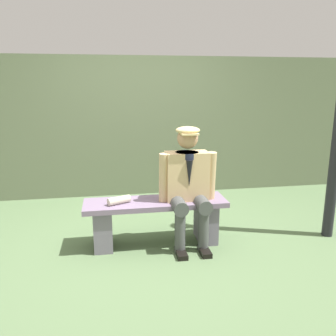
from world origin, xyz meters
The scene contains 5 objects.
ground_plane centered at (0.00, 0.00, 0.00)m, with size 30.00×30.00×0.00m, color #556F48.
bench centered at (0.00, 0.00, 0.31)m, with size 1.51×0.42×0.49m.
seated_man centered at (-0.34, 0.06, 0.70)m, with size 0.61×0.57×1.27m.
rolled_magazine centered at (0.38, 0.04, 0.53)m, with size 0.08×0.08×0.24m, color beige.
stadium_wall centered at (0.00, -1.91, 1.05)m, with size 12.00×0.24×2.10m, color #626D51.
Camera 1 is at (0.47, 3.51, 1.70)m, focal length 37.54 mm.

